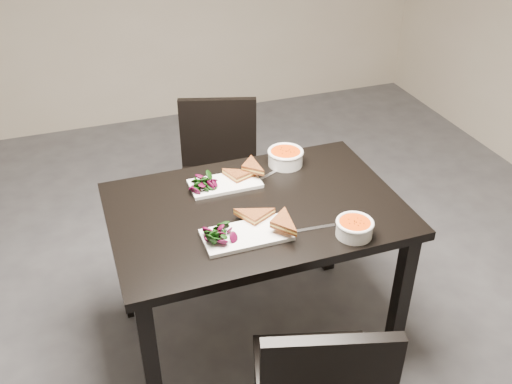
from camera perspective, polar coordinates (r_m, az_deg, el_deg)
ground at (r=2.85m, az=-4.37°, el=-14.05°), size 5.00×5.00×0.00m
table at (r=2.41m, az=-0.00°, el=-3.37°), size 1.20×0.80×0.75m
chair_far at (r=3.14m, az=-3.72°, el=2.33°), size 0.52×0.52×0.85m
plate_near at (r=2.18m, az=-0.97°, el=-4.32°), size 0.34×0.17×0.02m
sandwich_near at (r=2.19m, az=0.51°, el=-3.01°), size 0.21×0.19×0.05m
salad_near at (r=2.14m, az=-3.52°, el=-4.18°), size 0.11×0.09×0.05m
soup_bowl_near at (r=2.21m, az=9.83°, el=-3.49°), size 0.15×0.15×0.07m
cutlery_near at (r=2.24m, az=5.77°, el=-3.64°), size 0.18×0.03×0.00m
plate_far at (r=2.49m, az=-3.12°, el=0.84°), size 0.31×0.15×0.02m
sandwich_far at (r=2.48m, az=-1.61°, el=1.58°), size 0.18×0.16×0.05m
salad_far at (r=2.46m, az=-5.38°, el=1.00°), size 0.10×0.09×0.04m
soup_bowl_far at (r=2.63m, az=2.96°, el=3.58°), size 0.17×0.17×0.07m
cutlery_far at (r=2.58m, az=1.72°, el=1.96°), size 0.17×0.09×0.00m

